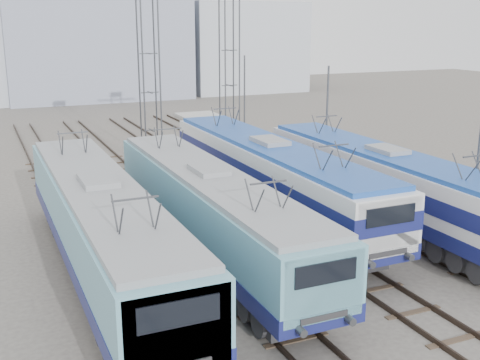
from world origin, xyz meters
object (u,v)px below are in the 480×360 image
object	(u,v)px
locomotive_far_left	(102,224)
locomotive_center_left	(211,207)
mast_mid	(327,125)
locomotive_center_right	(271,173)
mast_front	(477,168)
locomotive_far_right	(388,181)
catenary_tower_east	(229,62)
catenary_tower_west	(149,67)
mast_rear	(244,101)

from	to	relation	value
locomotive_far_left	locomotive_center_left	size ratio (longest dim) A/B	1.04
mast_mid	locomotive_far_left	bearing A→B (deg)	-148.89
locomotive_far_left	locomotive_center_right	size ratio (longest dim) A/B	0.99
locomotive_center_right	mast_front	size ratio (longest dim) A/B	2.69
locomotive_far_right	catenary_tower_east	size ratio (longest dim) A/B	1.49
mast_front	mast_mid	xyz separation A→B (m)	(0.00, 12.00, 0.00)
locomotive_far_left	catenary_tower_east	size ratio (longest dim) A/B	1.55
locomotive_center_right	catenary_tower_west	world-z (taller)	catenary_tower_west
locomotive_center_right	mast_rear	size ratio (longest dim) A/B	2.69
locomotive_center_right	mast_mid	xyz separation A→B (m)	(6.35, 5.25, 1.10)
locomotive_far_right	locomotive_center_left	bearing A→B (deg)	-177.96
locomotive_center_left	mast_mid	bearing A→B (deg)	39.03
locomotive_center_right	catenary_tower_west	distance (m)	14.10
locomotive_far_left	mast_rear	xyz separation A→B (m)	(15.35, 21.26, 1.19)
mast_rear	mast_mid	bearing A→B (deg)	-90.00
locomotive_center_left	mast_rear	bearing A→B (deg)	62.45
locomotive_center_right	catenary_tower_east	world-z (taller)	catenary_tower_east
locomotive_center_right	catenary_tower_west	bearing A→B (deg)	99.64
mast_mid	locomotive_far_right	bearing A→B (deg)	-102.31
catenary_tower_east	locomotive_center_left	bearing A→B (deg)	-114.96
catenary_tower_west	locomotive_far_left	bearing A→B (deg)	-111.35
locomotive_far_left	catenary_tower_east	xyz separation A→B (m)	(13.25, 19.26, 4.33)
locomotive_far_left	mast_front	xyz separation A→B (m)	(15.35, -2.74, 1.19)
locomotive_far_right	catenary_tower_west	xyz separation A→B (m)	(-6.75, 16.48, 4.35)
locomotive_far_left	mast_mid	bearing A→B (deg)	31.11
locomotive_far_right	catenary_tower_west	bearing A→B (deg)	112.28
locomotive_far_left	locomotive_center_right	bearing A→B (deg)	24.04
locomotive_far_left	mast_front	bearing A→B (deg)	-10.10
mast_rear	locomotive_far_left	bearing A→B (deg)	-125.82
locomotive_far_right	mast_mid	xyz separation A→B (m)	(1.85, 8.48, 1.21)
mast_front	catenary_tower_east	bearing A→B (deg)	95.45
catenary_tower_east	mast_front	xyz separation A→B (m)	(2.10, -22.00, -3.14)
locomotive_center_left	mast_front	distance (m)	11.38
locomotive_center_left	catenary_tower_west	world-z (taller)	catenary_tower_west
locomotive_center_left	mast_mid	world-z (taller)	mast_mid
locomotive_center_right	mast_mid	size ratio (longest dim) A/B	2.69
mast_front	mast_rear	world-z (taller)	same
locomotive_far_right	catenary_tower_east	xyz separation A→B (m)	(-0.25, 18.48, 4.35)
locomotive_far_left	mast_front	world-z (taller)	mast_front
mast_front	locomotive_far_left	bearing A→B (deg)	169.90
catenary_tower_west	mast_mid	distance (m)	12.16
locomotive_far_right	mast_mid	bearing A→B (deg)	77.69
mast_front	catenary_tower_west	bearing A→B (deg)	113.27
mast_front	mast_mid	size ratio (longest dim) A/B	1.00
locomotive_center_left	locomotive_center_right	distance (m)	5.73
locomotive_far_left	locomotive_far_right	world-z (taller)	locomotive_far_left
catenary_tower_west	mast_mid	world-z (taller)	catenary_tower_west
locomotive_far_right	mast_mid	world-z (taller)	mast_mid
catenary_tower_west	mast_front	xyz separation A→B (m)	(8.60, -20.00, -3.14)
locomotive_center_left	mast_rear	distance (m)	23.49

